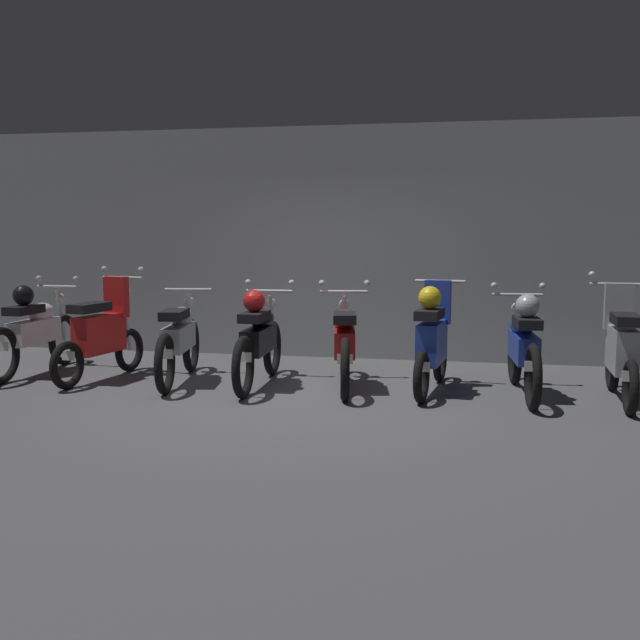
{
  "coord_description": "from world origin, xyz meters",
  "views": [
    {
      "loc": [
        1.88,
        -7.44,
        1.71
      ],
      "look_at": [
        0.21,
        0.62,
        0.75
      ],
      "focal_mm": 42.88,
      "sensor_mm": 36.0,
      "label": 1
    }
  ],
  "objects_px": {
    "motorbike_slot_5": "(432,339)",
    "motorbike_slot_1": "(102,334)",
    "motorbike_slot_6": "(524,346)",
    "motorbike_slot_4": "(344,343)",
    "motorbike_slot_3": "(259,339)",
    "motorbike_slot_0": "(35,330)",
    "motorbike_slot_7": "(621,350)",
    "motorbike_slot_2": "(179,339)"
  },
  "relations": [
    {
      "from": "motorbike_slot_5",
      "to": "motorbike_slot_1",
      "type": "bearing_deg",
      "value": -178.61
    },
    {
      "from": "motorbike_slot_6",
      "to": "motorbike_slot_4",
      "type": "bearing_deg",
      "value": 178.26
    },
    {
      "from": "motorbike_slot_1",
      "to": "motorbike_slot_5",
      "type": "height_order",
      "value": "motorbike_slot_1"
    },
    {
      "from": "motorbike_slot_1",
      "to": "motorbike_slot_3",
      "type": "height_order",
      "value": "motorbike_slot_1"
    },
    {
      "from": "motorbike_slot_5",
      "to": "motorbike_slot_0",
      "type": "bearing_deg",
      "value": 179.28
    },
    {
      "from": "motorbike_slot_4",
      "to": "motorbike_slot_0",
      "type": "bearing_deg",
      "value": 179.43
    },
    {
      "from": "motorbike_slot_5",
      "to": "motorbike_slot_7",
      "type": "bearing_deg",
      "value": -2.98
    },
    {
      "from": "motorbike_slot_1",
      "to": "motorbike_slot_4",
      "type": "xyz_separation_m",
      "value": [
        2.83,
        0.11,
        -0.04
      ]
    },
    {
      "from": "motorbike_slot_1",
      "to": "motorbike_slot_2",
      "type": "relative_size",
      "value": 0.86
    },
    {
      "from": "motorbike_slot_7",
      "to": "motorbike_slot_0",
      "type": "bearing_deg",
      "value": 178.64
    },
    {
      "from": "motorbike_slot_0",
      "to": "motorbike_slot_1",
      "type": "bearing_deg",
      "value": -8.99
    },
    {
      "from": "motorbike_slot_0",
      "to": "motorbike_slot_7",
      "type": "height_order",
      "value": "motorbike_slot_7"
    },
    {
      "from": "motorbike_slot_4",
      "to": "motorbike_slot_7",
      "type": "bearing_deg",
      "value": -2.42
    },
    {
      "from": "motorbike_slot_5",
      "to": "motorbike_slot_4",
      "type": "bearing_deg",
      "value": 178.69
    },
    {
      "from": "motorbike_slot_3",
      "to": "motorbike_slot_7",
      "type": "bearing_deg",
      "value": -0.21
    },
    {
      "from": "motorbike_slot_1",
      "to": "motorbike_slot_6",
      "type": "height_order",
      "value": "motorbike_slot_1"
    },
    {
      "from": "motorbike_slot_4",
      "to": "motorbike_slot_7",
      "type": "distance_m",
      "value": 2.85
    },
    {
      "from": "motorbike_slot_6",
      "to": "motorbike_slot_1",
      "type": "bearing_deg",
      "value": -179.32
    },
    {
      "from": "motorbike_slot_1",
      "to": "motorbike_slot_0",
      "type": "bearing_deg",
      "value": 171.01
    },
    {
      "from": "motorbike_slot_0",
      "to": "motorbike_slot_4",
      "type": "height_order",
      "value": "same"
    },
    {
      "from": "motorbike_slot_0",
      "to": "motorbike_slot_5",
      "type": "height_order",
      "value": "motorbike_slot_5"
    },
    {
      "from": "motorbike_slot_2",
      "to": "motorbike_slot_3",
      "type": "bearing_deg",
      "value": -1.64
    },
    {
      "from": "motorbike_slot_3",
      "to": "motorbike_slot_5",
      "type": "relative_size",
      "value": 1.16
    },
    {
      "from": "motorbike_slot_0",
      "to": "motorbike_slot_2",
      "type": "xyz_separation_m",
      "value": [
        1.89,
        -0.12,
        -0.04
      ]
    },
    {
      "from": "motorbike_slot_4",
      "to": "motorbike_slot_1",
      "type": "bearing_deg",
      "value": -177.7
    },
    {
      "from": "motorbike_slot_2",
      "to": "motorbike_slot_6",
      "type": "height_order",
      "value": "motorbike_slot_6"
    },
    {
      "from": "motorbike_slot_4",
      "to": "motorbike_slot_5",
      "type": "distance_m",
      "value": 0.96
    },
    {
      "from": "motorbike_slot_1",
      "to": "motorbike_slot_2",
      "type": "height_order",
      "value": "motorbike_slot_1"
    },
    {
      "from": "motorbike_slot_2",
      "to": "motorbike_slot_3",
      "type": "height_order",
      "value": "motorbike_slot_3"
    },
    {
      "from": "motorbike_slot_1",
      "to": "motorbike_slot_5",
      "type": "xyz_separation_m",
      "value": [
        3.78,
        0.09,
        0.04
      ]
    },
    {
      "from": "motorbike_slot_4",
      "to": "motorbike_slot_5",
      "type": "relative_size",
      "value": 1.15
    },
    {
      "from": "motorbike_slot_6",
      "to": "motorbike_slot_7",
      "type": "xyz_separation_m",
      "value": [
        0.95,
        -0.06,
        -0.0
      ]
    },
    {
      "from": "motorbike_slot_0",
      "to": "motorbike_slot_5",
      "type": "bearing_deg",
      "value": -0.72
    },
    {
      "from": "motorbike_slot_2",
      "to": "motorbike_slot_4",
      "type": "bearing_deg",
      "value": 2.41
    },
    {
      "from": "motorbike_slot_2",
      "to": "motorbike_slot_3",
      "type": "relative_size",
      "value": 0.99
    },
    {
      "from": "motorbike_slot_0",
      "to": "motorbike_slot_6",
      "type": "height_order",
      "value": "same"
    },
    {
      "from": "motorbike_slot_0",
      "to": "motorbike_slot_6",
      "type": "relative_size",
      "value": 1.0
    },
    {
      "from": "motorbike_slot_1",
      "to": "motorbike_slot_7",
      "type": "bearing_deg",
      "value": -0.07
    },
    {
      "from": "motorbike_slot_1",
      "to": "motorbike_slot_4",
      "type": "bearing_deg",
      "value": 2.3
    },
    {
      "from": "motorbike_slot_5",
      "to": "motorbike_slot_6",
      "type": "distance_m",
      "value": 0.94
    },
    {
      "from": "motorbike_slot_4",
      "to": "motorbike_slot_6",
      "type": "distance_m",
      "value": 1.9
    },
    {
      "from": "motorbike_slot_3",
      "to": "motorbike_slot_0",
      "type": "bearing_deg",
      "value": 177.09
    }
  ]
}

